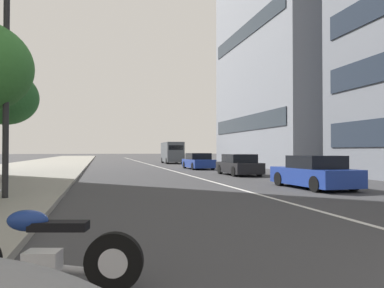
{
  "coord_description": "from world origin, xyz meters",
  "views": [
    {
      "loc": [
        -1.74,
        5.55,
        1.57
      ],
      "look_at": [
        13.66,
        1.75,
        1.86
      ],
      "focal_mm": 35.09,
      "sensor_mm": 36.0,
      "label": 1
    }
  ],
  "objects_px": {
    "car_lead_in_lane": "(198,162)",
    "car_approaching_light": "(239,165)",
    "delivery_van_ahead": "(172,152)",
    "street_lamp_with_banners": "(17,26)",
    "motorcycle_mid_row": "(39,251)",
    "street_tree_mid_sidewalk": "(5,98)",
    "car_following_behind": "(314,173)"
  },
  "relations": [
    {
      "from": "car_following_behind",
      "to": "street_tree_mid_sidewalk",
      "type": "relative_size",
      "value": 0.76
    },
    {
      "from": "motorcycle_mid_row",
      "to": "car_approaching_light",
      "type": "xyz_separation_m",
      "value": [
        18.34,
        -9.41,
        0.19
      ]
    },
    {
      "from": "motorcycle_mid_row",
      "to": "car_lead_in_lane",
      "type": "height_order",
      "value": "motorcycle_mid_row"
    },
    {
      "from": "car_following_behind",
      "to": "street_tree_mid_sidewalk",
      "type": "distance_m",
      "value": 15.52
    },
    {
      "from": "motorcycle_mid_row",
      "to": "street_lamp_with_banners",
      "type": "xyz_separation_m",
      "value": [
        7.84,
        1.83,
        4.93
      ]
    },
    {
      "from": "car_lead_in_lane",
      "to": "street_lamp_with_banners",
      "type": "bearing_deg",
      "value": 149.17
    },
    {
      "from": "motorcycle_mid_row",
      "to": "street_tree_mid_sidewalk",
      "type": "relative_size",
      "value": 0.4
    },
    {
      "from": "car_following_behind",
      "to": "delivery_van_ahead",
      "type": "height_order",
      "value": "delivery_van_ahead"
    },
    {
      "from": "car_lead_in_lane",
      "to": "street_lamp_with_banners",
      "type": "relative_size",
      "value": 0.49
    },
    {
      "from": "car_approaching_light",
      "to": "car_following_behind",
      "type": "bearing_deg",
      "value": 179.87
    },
    {
      "from": "car_approaching_light",
      "to": "delivery_van_ahead",
      "type": "distance_m",
      "value": 23.28
    },
    {
      "from": "street_lamp_with_banners",
      "to": "street_tree_mid_sidewalk",
      "type": "xyz_separation_m",
      "value": [
        8.53,
        2.23,
        -1.09
      ]
    },
    {
      "from": "car_approaching_light",
      "to": "car_lead_in_lane",
      "type": "distance_m",
      "value": 8.46
    },
    {
      "from": "motorcycle_mid_row",
      "to": "car_approaching_light",
      "type": "bearing_deg",
      "value": -103.32
    },
    {
      "from": "street_lamp_with_banners",
      "to": "street_tree_mid_sidewalk",
      "type": "height_order",
      "value": "street_lamp_with_banners"
    },
    {
      "from": "street_tree_mid_sidewalk",
      "to": "delivery_van_ahead",
      "type": "bearing_deg",
      "value": -28.15
    },
    {
      "from": "delivery_van_ahead",
      "to": "street_lamp_with_banners",
      "type": "distance_m",
      "value": 35.81
    },
    {
      "from": "car_following_behind",
      "to": "car_lead_in_lane",
      "type": "distance_m",
      "value": 17.27
    },
    {
      "from": "car_lead_in_lane",
      "to": "street_tree_mid_sidewalk",
      "type": "xyz_separation_m",
      "value": [
        -10.41,
        12.98,
        3.64
      ]
    },
    {
      "from": "delivery_van_ahead",
      "to": "street_tree_mid_sidewalk",
      "type": "distance_m",
      "value": 28.77
    },
    {
      "from": "motorcycle_mid_row",
      "to": "street_tree_mid_sidewalk",
      "type": "xyz_separation_m",
      "value": [
        16.37,
        4.06,
        3.84
      ]
    },
    {
      "from": "street_lamp_with_banners",
      "to": "motorcycle_mid_row",
      "type": "bearing_deg",
      "value": -166.87
    },
    {
      "from": "motorcycle_mid_row",
      "to": "street_lamp_with_banners",
      "type": "height_order",
      "value": "street_lamp_with_banners"
    },
    {
      "from": "street_lamp_with_banners",
      "to": "street_tree_mid_sidewalk",
      "type": "bearing_deg",
      "value": 14.67
    },
    {
      "from": "motorcycle_mid_row",
      "to": "delivery_van_ahead",
      "type": "xyz_separation_m",
      "value": [
        41.61,
        -9.44,
        0.96
      ]
    },
    {
      "from": "car_following_behind",
      "to": "car_approaching_light",
      "type": "distance_m",
      "value": 8.82
    },
    {
      "from": "motorcycle_mid_row",
      "to": "car_following_behind",
      "type": "distance_m",
      "value": 13.36
    },
    {
      "from": "motorcycle_mid_row",
      "to": "street_tree_mid_sidewalk",
      "type": "distance_m",
      "value": 17.3
    },
    {
      "from": "motorcycle_mid_row",
      "to": "car_following_behind",
      "type": "xyz_separation_m",
      "value": [
        9.52,
        -9.38,
        0.19
      ]
    },
    {
      "from": "car_lead_in_lane",
      "to": "car_approaching_light",
      "type": "bearing_deg",
      "value": -177.93
    },
    {
      "from": "car_lead_in_lane",
      "to": "street_tree_mid_sidewalk",
      "type": "bearing_deg",
      "value": 127.49
    },
    {
      "from": "car_approaching_light",
      "to": "street_tree_mid_sidewalk",
      "type": "xyz_separation_m",
      "value": [
        -1.97,
        13.47,
        3.65
      ]
    }
  ]
}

